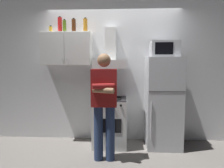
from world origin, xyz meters
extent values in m
plane|color=slate|center=(0.00, 0.00, 0.00)|extent=(7.00, 7.00, 0.00)
cube|color=white|center=(0.00, 0.60, 1.35)|extent=(4.80, 0.10, 2.70)
cube|color=white|center=(-0.85, 0.38, 1.75)|extent=(0.90, 0.34, 0.60)
cube|color=white|center=(-1.07, 0.20, 1.75)|extent=(0.43, 0.01, 0.58)
cube|color=white|center=(-0.62, 0.20, 1.75)|extent=(0.43, 0.01, 0.58)
sphere|color=#B2B2B7|center=(-0.89, 0.19, 1.57)|extent=(0.02, 0.02, 0.02)
sphere|color=#B2B2B7|center=(-0.81, 0.19, 1.57)|extent=(0.02, 0.02, 0.02)
cube|color=white|center=(-0.05, 0.25, 0.42)|extent=(0.60, 0.60, 0.85)
cube|color=black|center=(-0.05, 0.25, 0.86)|extent=(0.59, 0.59, 0.01)
cube|color=black|center=(-0.05, -0.05, 0.45)|extent=(0.42, 0.01, 0.24)
cylinder|color=black|center=(-0.18, 0.13, 0.87)|extent=(0.16, 0.16, 0.01)
cylinder|color=black|center=(0.08, 0.13, 0.87)|extent=(0.16, 0.16, 0.01)
cylinder|color=black|center=(-0.18, 0.37, 0.87)|extent=(0.16, 0.16, 0.01)
cylinder|color=black|center=(0.08, 0.37, 0.87)|extent=(0.16, 0.16, 0.01)
cylinder|color=black|center=(-0.25, -0.06, 0.80)|extent=(0.04, 0.02, 0.04)
cylinder|color=black|center=(-0.12, -0.06, 0.80)|extent=(0.04, 0.02, 0.04)
cylinder|color=black|center=(0.02, -0.06, 0.80)|extent=(0.04, 0.02, 0.04)
cylinder|color=black|center=(0.15, -0.06, 0.80)|extent=(0.04, 0.02, 0.04)
cube|color=white|center=(-0.05, 0.33, 1.47)|extent=(0.60, 0.44, 0.15)
cube|color=white|center=(-0.05, 0.47, 1.85)|extent=(0.20, 0.16, 0.60)
cube|color=silver|center=(0.90, 0.25, 0.80)|extent=(0.60, 0.60, 1.60)
cube|color=#4C4C4C|center=(0.90, -0.05, 1.04)|extent=(0.59, 0.01, 0.01)
cylinder|color=silver|center=(0.65, -0.06, 0.56)|extent=(0.02, 0.02, 0.60)
cube|color=#B7BABF|center=(0.90, 0.27, 1.74)|extent=(0.48, 0.36, 0.28)
cube|color=black|center=(0.86, 0.09, 1.74)|extent=(0.30, 0.01, 0.20)
cylinder|color=navy|center=(-0.19, -0.35, 0.42)|extent=(0.14, 0.14, 0.85)
cylinder|color=navy|center=(-0.01, -0.35, 0.42)|extent=(0.14, 0.14, 0.85)
cube|color=maroon|center=(-0.10, -0.35, 1.13)|extent=(0.38, 0.20, 0.56)
cylinder|color=maroon|center=(-0.10, -0.49, 1.17)|extent=(0.33, 0.17, 0.08)
cylinder|color=#8C6647|center=(-0.10, -0.49, 1.11)|extent=(0.33, 0.17, 0.08)
sphere|color=#8C6647|center=(-0.10, -0.35, 1.54)|extent=(0.20, 0.20, 0.20)
cylinder|color=#4C6B19|center=(-0.89, 0.39, 2.16)|extent=(0.06, 0.06, 0.22)
cylinder|color=black|center=(-0.89, 0.39, 2.28)|extent=(0.04, 0.04, 0.02)
cylinder|color=red|center=(-0.98, 0.41, 2.19)|extent=(0.08, 0.08, 0.28)
cylinder|color=black|center=(-0.98, 0.41, 2.34)|extent=(0.04, 0.04, 0.02)
cylinder|color=#47230F|center=(-0.72, 0.42, 2.17)|extent=(0.07, 0.07, 0.24)
cylinder|color=black|center=(-0.72, 0.42, 2.30)|extent=(0.04, 0.04, 0.02)
cylinder|color=gold|center=(-1.13, 0.35, 2.10)|extent=(0.06, 0.06, 0.10)
cylinder|color=black|center=(-1.13, 0.35, 2.16)|extent=(0.04, 0.04, 0.02)
cylinder|color=#B7721E|center=(-0.51, 0.40, 2.17)|extent=(0.08, 0.08, 0.24)
cylinder|color=black|center=(-0.51, 0.40, 2.30)|extent=(0.04, 0.04, 0.02)
camera|label=1|loc=(0.18, -3.41, 1.51)|focal=33.08mm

